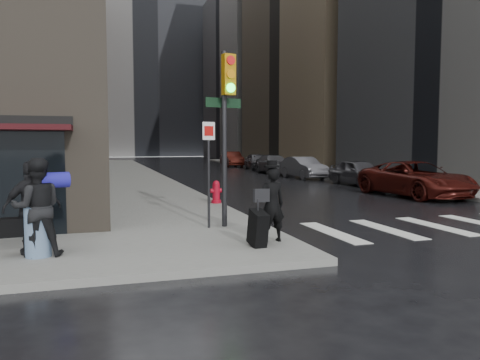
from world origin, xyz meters
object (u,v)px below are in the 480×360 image
at_px(fire_hydrant, 216,193).
at_px(parked_car_2, 303,168).
at_px(parked_car_0, 415,179).
at_px(traffic_light, 225,114).
at_px(man_overcoat, 269,208).
at_px(parked_car_1, 359,172).
at_px(parked_car_3, 274,164).
at_px(man_jeans, 37,207).
at_px(man_greycoat, 32,208).
at_px(parked_car_4, 257,161).
at_px(parked_car_5, 232,159).

distance_m(fire_hydrant, parked_car_2, 14.75).
bearing_deg(fire_hydrant, parked_car_0, 4.50).
xyz_separation_m(traffic_light, parked_car_0, (10.00, 5.49, -2.27)).
relative_size(man_overcoat, parked_car_1, 0.43).
relative_size(traffic_light, parked_car_3, 0.92).
bearing_deg(man_overcoat, traffic_light, -82.74).
xyz_separation_m(man_jeans, man_greycoat, (-0.10, 0.20, -0.03)).
height_order(man_overcoat, man_jeans, man_jeans).
height_order(traffic_light, parked_car_3, traffic_light).
bearing_deg(parked_car_0, parked_car_1, 80.54).
height_order(man_overcoat, parked_car_0, man_overcoat).
relative_size(man_greycoat, parked_car_1, 0.43).
relative_size(parked_car_0, parked_car_1, 1.31).
distance_m(man_overcoat, man_jeans, 4.65).
distance_m(fire_hydrant, parked_car_3, 19.51).
height_order(man_jeans, parked_car_0, man_jeans).
bearing_deg(parked_car_1, man_greycoat, -141.81).
relative_size(parked_car_3, parked_car_4, 1.15).
height_order(traffic_light, parked_car_1, traffic_light).
relative_size(man_overcoat, parked_car_5, 0.40).
bearing_deg(parked_car_2, man_jeans, -131.02).
bearing_deg(man_jeans, man_overcoat, 172.13).
distance_m(traffic_light, fire_hydrant, 5.48).
height_order(parked_car_0, parked_car_5, parked_car_0).
bearing_deg(man_overcoat, parked_car_4, -112.41).
distance_m(parked_car_1, parked_car_2, 5.59).
height_order(parked_car_0, parked_car_1, parked_car_0).
relative_size(parked_car_2, parked_car_4, 1.02).
height_order(fire_hydrant, parked_car_5, parked_car_5).
height_order(parked_car_1, parked_car_5, parked_car_5).
bearing_deg(parked_car_3, parked_car_1, -85.75).
height_order(man_overcoat, traffic_light, traffic_light).
xyz_separation_m(man_greycoat, parked_car_1, (14.91, 12.83, -0.34)).
xyz_separation_m(man_greycoat, fire_hydrant, (5.29, 6.57, -0.54)).
xyz_separation_m(man_jeans, parked_car_1, (14.81, 13.03, -0.38)).
height_order(man_greycoat, traffic_light, traffic_light).
relative_size(man_greycoat, fire_hydrant, 2.23).
relative_size(man_jeans, parked_car_1, 0.45).
bearing_deg(traffic_light, man_jeans, -166.82).
distance_m(fire_hydrant, parked_car_0, 9.07).
height_order(parked_car_3, parked_car_5, parked_car_5).
height_order(man_overcoat, parked_car_4, man_overcoat).
bearing_deg(parked_car_1, parked_car_5, 89.76).
bearing_deg(man_overcoat, parked_car_0, -145.39).
xyz_separation_m(fire_hydrant, parked_car_2, (8.86, 11.80, 0.20)).
bearing_deg(man_jeans, traffic_light, -161.20).
relative_size(parked_car_0, parked_car_2, 1.28).
height_order(parked_car_0, parked_car_3, parked_car_0).
relative_size(traffic_light, parked_car_1, 1.06).
bearing_deg(parked_car_3, fire_hydrant, -116.56).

